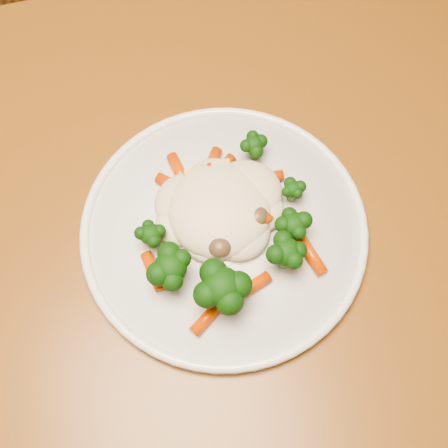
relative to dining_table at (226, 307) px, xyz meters
name	(u,v)px	position (x,y,z in m)	size (l,w,h in m)	color
dining_table	(226,307)	(0.00, 0.00, 0.00)	(1.35, 0.95, 0.75)	brown
plate	(224,229)	(0.02, 0.05, 0.10)	(0.29, 0.29, 0.01)	white
meal	(223,226)	(0.01, 0.04, 0.12)	(0.18, 0.20, 0.05)	beige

